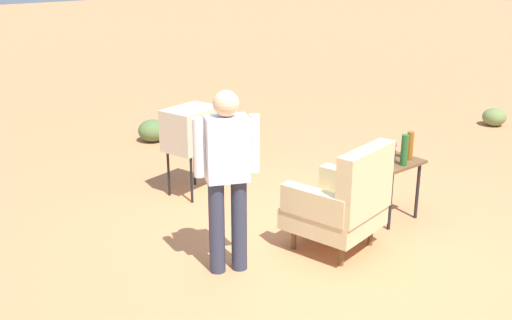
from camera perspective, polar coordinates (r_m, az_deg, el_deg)
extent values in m
plane|color=#C17A4C|center=(6.14, 5.66, -7.62)|extent=(60.00, 60.00, 0.00)
cylinder|color=brown|center=(6.36, 6.32, -5.54)|extent=(0.05, 0.05, 0.22)
cylinder|color=brown|center=(5.96, 3.50, -7.20)|extent=(0.05, 0.05, 0.22)
cylinder|color=brown|center=(6.12, 10.52, -6.78)|extent=(0.05, 0.05, 0.22)
cylinder|color=brown|center=(5.71, 7.88, -8.63)|extent=(0.05, 0.05, 0.22)
cube|color=#CCB784|center=(5.94, 7.14, -5.18)|extent=(0.89, 0.89, 0.20)
cube|color=#CCB784|center=(5.64, 10.05, -2.08)|extent=(0.78, 0.31, 0.64)
cube|color=#CCB784|center=(6.11, 8.83, -2.24)|extent=(0.27, 0.70, 0.26)
cube|color=#CCB784|center=(5.61, 5.47, -4.08)|extent=(0.27, 0.70, 0.26)
cylinder|color=black|center=(7.00, 11.73, -1.74)|extent=(0.04, 0.04, 0.62)
cylinder|color=black|center=(6.67, 9.29, -2.62)|extent=(0.04, 0.04, 0.62)
cylinder|color=black|center=(6.75, 14.67, -2.76)|extent=(0.04, 0.04, 0.62)
cylinder|color=black|center=(6.41, 12.29, -3.73)|extent=(0.04, 0.04, 0.62)
cube|color=brown|center=(6.59, 12.19, -0.05)|extent=(0.56, 0.56, 0.03)
cylinder|color=black|center=(6.97, -5.97, -1.83)|extent=(0.03, 0.03, 0.55)
cylinder|color=black|center=(7.28, -3.62, -0.86)|extent=(0.03, 0.03, 0.55)
cylinder|color=black|center=(7.21, -8.07, -1.21)|extent=(0.03, 0.03, 0.55)
cylinder|color=black|center=(7.51, -5.70, -0.30)|extent=(0.03, 0.03, 0.55)
cube|color=#BCB299|center=(7.08, -5.97, 2.89)|extent=(0.69, 0.57, 0.48)
cube|color=#383D3F|center=(6.93, -4.60, 2.58)|extent=(0.41, 0.11, 0.34)
cylinder|color=#2D3347|center=(5.47, -1.57, -5.98)|extent=(0.14, 0.14, 0.86)
cylinder|color=#2D3347|center=(5.43, -3.63, -6.20)|extent=(0.14, 0.14, 0.86)
cube|color=silver|center=(5.19, -2.71, 1.04)|extent=(0.42, 0.35, 0.56)
cylinder|color=silver|center=(5.23, -0.15, 1.54)|extent=(0.09, 0.09, 0.50)
cylinder|color=silver|center=(5.14, -5.33, 1.12)|extent=(0.09, 0.09, 0.50)
sphere|color=#DBAD84|center=(5.08, -2.78, 5.23)|extent=(0.22, 0.22, 0.22)
cylinder|color=#1E5623|center=(6.39, 13.52, 0.90)|extent=(0.07, 0.07, 0.32)
cylinder|color=blue|center=(6.55, 12.47, 0.51)|extent=(0.07, 0.07, 0.12)
cylinder|color=brown|center=(6.58, 14.01, 1.28)|extent=(0.07, 0.07, 0.30)
cylinder|color=red|center=(6.70, 12.42, 0.92)|extent=(0.07, 0.07, 0.12)
cylinder|color=silver|center=(6.32, 12.20, 0.14)|extent=(0.09, 0.09, 0.18)
sphere|color=yellow|center=(6.28, 12.29, 1.35)|extent=(0.07, 0.07, 0.07)
sphere|color=#E04C66|center=(6.31, 12.59, 1.40)|extent=(0.07, 0.07, 0.07)
sphere|color=orange|center=(6.26, 11.98, 1.33)|extent=(0.07, 0.07, 0.07)
ellipsoid|color=olive|center=(10.78, 21.12, 3.73)|extent=(0.38, 0.38, 0.29)
ellipsoid|color=#516B38|center=(9.35, -9.52, 2.70)|extent=(0.43, 0.43, 0.33)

